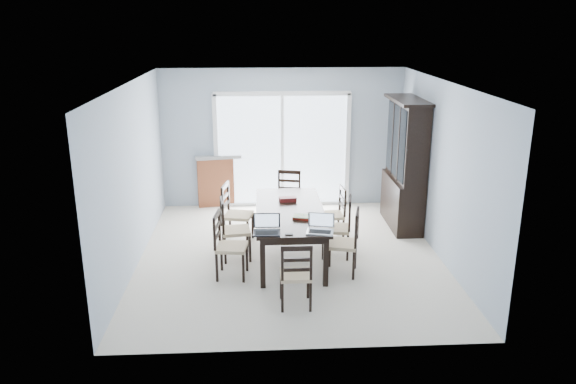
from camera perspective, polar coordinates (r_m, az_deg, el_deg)
The scene contains 24 objects.
floor at distance 8.56m, azimuth 0.20°, elevation -6.55°, with size 5.00×5.00×0.00m, color silver.
ceiling at distance 7.88m, azimuth 0.22°, elevation 11.02°, with size 5.00×5.00×0.00m, color white.
back_wall at distance 10.55m, azimuth -0.60°, elevation 5.46°, with size 4.50×0.02×2.60m, color #93A0AF.
wall_left at distance 8.30m, azimuth -15.49°, elevation 1.57°, with size 0.02×5.00×2.60m, color #93A0AF.
wall_right at distance 8.55m, azimuth 15.44°, elevation 2.02°, with size 0.02×5.00×2.60m, color #93A0AF.
balcony at distance 11.86m, azimuth -0.80°, elevation 0.05°, with size 4.50×2.00×0.10m, color gray.
railing at distance 12.66m, azimuth -1.00°, elevation 3.99°, with size 4.50×0.06×1.10m, color #99999E.
dining_table at distance 8.31m, azimuth 0.20°, elevation -2.30°, with size 1.00×2.20×0.75m.
china_hutch at distance 9.70m, azimuth 11.79°, elevation 2.66°, with size 0.50×1.38×2.20m.
sliding_door at distance 10.57m, azimuth -0.59°, elevation 4.31°, with size 2.52×0.05×2.18m.
chair_left_near at distance 7.77m, azimuth -6.44°, elevation -4.69°, with size 0.46×0.45×1.07m.
chair_left_mid at distance 8.33m, azimuth -5.96°, elevation -3.13°, with size 0.47×0.45×1.08m.
chair_left_far at distance 8.95m, azimuth -5.68°, elevation -1.53°, with size 0.50×0.49×1.11m.
chair_right_near at distance 7.83m, azimuth 6.20°, elevation -4.42°, with size 0.50×0.50×1.09m.
chair_right_mid at distance 8.42m, azimuth 5.56°, elevation -2.90°, with size 0.48×0.47×1.07m.
chair_right_far at distance 9.06m, azimuth 4.92°, elevation -1.61°, with size 0.43×0.41×1.01m.
chair_end_near at distance 6.89m, azimuth 0.83°, elevation -7.81°, with size 0.38×0.39×1.02m.
chair_end_far at distance 9.74m, azimuth 0.05°, elevation 0.02°, with size 0.48×0.49×1.08m.
laptop_dark at distance 7.36m, azimuth -2.18°, elevation -3.81°, with size 0.36×0.26×0.25m.
laptop_silver at distance 7.40m, azimuth 3.28°, elevation -3.72°, with size 0.40×0.31×0.24m.
book_stack at distance 7.93m, azimuth 1.46°, elevation -2.54°, with size 0.29×0.24×0.04m.
cell_phone at distance 7.34m, azimuth 0.11°, elevation -4.31°, with size 0.11×0.05×0.01m, color black.
game_box at distance 8.65m, azimuth -0.03°, elevation -0.75°, with size 0.26×0.13×0.07m, color #49110E.
hot_tub at distance 11.53m, azimuth -4.83°, elevation 2.33°, with size 2.17×2.00×0.99m.
Camera 1 is at (-0.46, -7.82, 3.45)m, focal length 35.00 mm.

